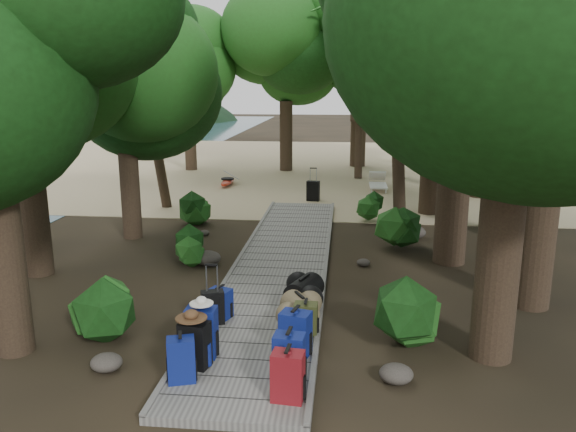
% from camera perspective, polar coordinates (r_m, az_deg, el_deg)
% --- Properties ---
extents(ground, '(120.00, 120.00, 0.00)m').
position_cam_1_polar(ground, '(11.38, -1.19, -6.69)').
color(ground, '#312618').
rests_on(ground, ground).
extents(sand_beach, '(40.00, 22.00, 0.02)m').
position_cam_1_polar(sand_beach, '(26.92, 2.99, 5.08)').
color(sand_beach, tan).
rests_on(sand_beach, ground).
extents(boardwalk, '(2.00, 12.00, 0.12)m').
position_cam_1_polar(boardwalk, '(12.30, -0.62, -4.83)').
color(boardwalk, gray).
rests_on(boardwalk, ground).
extents(backpack_left_a, '(0.41, 0.34, 0.66)m').
position_cam_1_polar(backpack_left_a, '(7.60, -10.80, -13.94)').
color(backpack_left_a, navy).
rests_on(backpack_left_a, boardwalk).
extents(backpack_left_b, '(0.44, 0.36, 0.71)m').
position_cam_1_polar(backpack_left_b, '(7.91, -9.44, -12.51)').
color(backpack_left_b, black).
rests_on(backpack_left_b, boardwalk).
extents(backpack_left_c, '(0.43, 0.31, 0.79)m').
position_cam_1_polar(backpack_left_c, '(8.17, -8.79, -11.31)').
color(backpack_left_c, navy).
rests_on(backpack_left_c, boardwalk).
extents(backpack_left_d, '(0.42, 0.36, 0.54)m').
position_cam_1_polar(backpack_left_d, '(9.42, -6.89, -8.62)').
color(backpack_left_d, navy).
rests_on(backpack_left_d, boardwalk).
extents(backpack_right_a, '(0.41, 0.31, 0.69)m').
position_cam_1_polar(backpack_right_a, '(7.08, -0.02, -15.73)').
color(backpack_right_a, maroon).
rests_on(backpack_right_a, boardwalk).
extents(backpack_right_b, '(0.42, 0.31, 0.72)m').
position_cam_1_polar(backpack_right_b, '(7.46, 0.12, -13.98)').
color(backpack_right_b, navy).
rests_on(backpack_right_b, boardwalk).
extents(backpack_right_c, '(0.48, 0.39, 0.71)m').
position_cam_1_polar(backpack_right_c, '(8.12, 0.76, -11.61)').
color(backpack_right_c, navy).
rests_on(backpack_right_c, boardwalk).
extents(backpack_right_d, '(0.36, 0.27, 0.55)m').
position_cam_1_polar(backpack_right_d, '(8.78, 1.82, -10.22)').
color(backpack_right_d, '#363D19').
rests_on(backpack_right_d, boardwalk).
extents(duffel_right_khaki, '(0.68, 0.77, 0.43)m').
position_cam_1_polar(duffel_right_khaki, '(9.25, 1.17, -9.35)').
color(duffel_right_khaki, brown).
rests_on(duffel_right_khaki, boardwalk).
extents(duffel_right_black, '(0.70, 0.85, 0.46)m').
position_cam_1_polar(duffel_right_black, '(9.93, 1.65, -7.59)').
color(duffel_right_black, black).
rests_on(duffel_right_black, boardwalk).
extents(suitcase_on_boardwalk, '(0.40, 0.31, 0.55)m').
position_cam_1_polar(suitcase_on_boardwalk, '(9.19, -7.65, -9.19)').
color(suitcase_on_boardwalk, black).
rests_on(suitcase_on_boardwalk, boardwalk).
extents(lone_suitcase_on_sand, '(0.45, 0.29, 0.67)m').
position_cam_1_polar(lone_suitcase_on_sand, '(18.90, 2.57, 2.56)').
color(lone_suitcase_on_sand, black).
rests_on(lone_suitcase_on_sand, sand_beach).
extents(hat_brown, '(0.43, 0.43, 0.13)m').
position_cam_1_polar(hat_brown, '(7.72, -9.81, -9.77)').
color(hat_brown, '#51351E').
rests_on(hat_brown, backpack_left_b).
extents(hat_white, '(0.33, 0.33, 0.11)m').
position_cam_1_polar(hat_white, '(7.97, -8.79, -8.43)').
color(hat_white, silver).
rests_on(hat_white, backpack_left_c).
extents(kayak, '(0.88, 3.63, 0.36)m').
position_cam_1_polar(kayak, '(21.93, -6.16, 3.61)').
color(kayak, '#9F200D').
rests_on(kayak, sand_beach).
extents(sun_lounger, '(0.63, 1.95, 0.63)m').
position_cam_1_polar(sun_lounger, '(20.94, 9.15, 3.43)').
color(sun_lounger, silver).
rests_on(sun_lounger, sand_beach).
extents(tree_right_a, '(5.20, 5.20, 8.67)m').
position_cam_1_polar(tree_right_a, '(8.08, 22.29, 15.46)').
color(tree_right_a, black).
rests_on(tree_right_a, ground).
extents(tree_right_b, '(5.30, 5.30, 9.47)m').
position_cam_1_polar(tree_right_b, '(10.43, 25.76, 16.67)').
color(tree_right_b, black).
rests_on(tree_right_b, ground).
extents(tree_right_c, '(5.78, 5.78, 10.00)m').
position_cam_1_polar(tree_right_c, '(12.53, 17.50, 17.82)').
color(tree_right_c, black).
rests_on(tree_right_c, ground).
extents(tree_right_d, '(5.58, 5.58, 10.23)m').
position_cam_1_polar(tree_right_d, '(14.90, 23.95, 16.96)').
color(tree_right_d, black).
rests_on(tree_right_d, ground).
extents(tree_right_e, '(5.08, 5.08, 9.15)m').
position_cam_1_polar(tree_right_e, '(17.27, 14.98, 15.20)').
color(tree_right_e, black).
rests_on(tree_right_e, ground).
extents(tree_right_f, '(6.32, 6.32, 11.29)m').
position_cam_1_polar(tree_right_f, '(20.48, 20.16, 17.51)').
color(tree_right_f, black).
rests_on(tree_right_f, ground).
extents(tree_left_b, '(4.59, 4.59, 8.26)m').
position_cam_1_polar(tree_left_b, '(12.33, -25.72, 13.16)').
color(tree_left_b, black).
rests_on(tree_left_b, ground).
extents(tree_left_c, '(4.01, 4.01, 6.97)m').
position_cam_1_polar(tree_left_c, '(14.59, -16.30, 11.23)').
color(tree_left_c, black).
rests_on(tree_left_c, ground).
extents(tree_back_a, '(4.71, 4.71, 8.16)m').
position_cam_1_polar(tree_back_a, '(25.25, -0.20, 13.81)').
color(tree_back_a, black).
rests_on(tree_back_a, ground).
extents(tree_back_b, '(5.75, 5.75, 10.27)m').
position_cam_1_polar(tree_back_b, '(26.85, 7.37, 15.94)').
color(tree_back_b, black).
rests_on(tree_back_b, ground).
extents(tree_back_c, '(4.56, 4.56, 8.21)m').
position_cam_1_polar(tree_back_c, '(26.18, 15.16, 13.41)').
color(tree_back_c, black).
rests_on(tree_back_c, ground).
extents(tree_back_d, '(4.45, 4.45, 7.42)m').
position_cam_1_polar(tree_back_d, '(25.82, -10.11, 12.78)').
color(tree_back_d, black).
rests_on(tree_back_d, ground).
extents(palm_right_a, '(4.85, 4.85, 8.27)m').
position_cam_1_polar(palm_right_a, '(16.21, 12.41, 13.92)').
color(palm_right_a, '#163D11').
rests_on(palm_right_a, ground).
extents(palm_right_b, '(4.15, 4.15, 8.01)m').
position_cam_1_polar(palm_right_b, '(21.87, 16.18, 13.17)').
color(palm_right_b, '#163D11').
rests_on(palm_right_b, ground).
extents(palm_right_c, '(4.42, 4.42, 7.04)m').
position_cam_1_polar(palm_right_c, '(23.51, 7.97, 12.35)').
color(palm_right_c, '#163D11').
rests_on(palm_right_c, ground).
extents(palm_left_a, '(4.26, 4.26, 6.78)m').
position_cam_1_polar(palm_left_a, '(18.04, -13.53, 11.40)').
color(palm_left_a, '#163D11').
rests_on(palm_left_a, ground).
extents(rock_left_a, '(0.45, 0.40, 0.25)m').
position_cam_1_polar(rock_left_a, '(8.44, -17.96, -13.98)').
color(rock_left_a, '#4C473F').
rests_on(rock_left_a, ground).
extents(rock_left_b, '(0.34, 0.31, 0.19)m').
position_cam_1_polar(rock_left_b, '(10.11, -16.61, -9.36)').
color(rock_left_b, '#4C473F').
rests_on(rock_left_b, ground).
extents(rock_left_c, '(0.58, 0.52, 0.32)m').
position_cam_1_polar(rock_left_c, '(12.45, -8.16, -4.25)').
color(rock_left_c, '#4C473F').
rests_on(rock_left_c, ground).
extents(rock_left_d, '(0.26, 0.24, 0.14)m').
position_cam_1_polar(rock_left_d, '(14.86, -8.50, -1.70)').
color(rock_left_d, '#4C473F').
rests_on(rock_left_d, ground).
extents(rock_right_a, '(0.46, 0.41, 0.25)m').
position_cam_1_polar(rock_right_a, '(7.90, 10.93, -15.47)').
color(rock_right_a, '#4C473F').
rests_on(rock_right_a, ground).
extents(rock_right_b, '(0.49, 0.44, 0.27)m').
position_cam_1_polar(rock_right_b, '(10.05, 11.36, -8.92)').
color(rock_right_b, '#4C473F').
rests_on(rock_right_b, ground).
extents(rock_right_c, '(0.29, 0.26, 0.16)m').
position_cam_1_polar(rock_right_c, '(12.40, 7.67, -4.69)').
color(rock_right_c, '#4C473F').
rests_on(rock_right_c, ground).
extents(rock_right_d, '(0.60, 0.54, 0.33)m').
position_cam_1_polar(rock_right_d, '(14.76, 12.70, -1.62)').
color(rock_right_d, '#4C473F').
rests_on(rock_right_d, ground).
extents(shrub_left_a, '(1.05, 1.05, 0.94)m').
position_cam_1_polar(shrub_left_a, '(9.32, -18.30, -8.97)').
color(shrub_left_a, '#1F4E17').
rests_on(shrub_left_a, ground).
extents(shrub_left_b, '(0.80, 0.80, 0.72)m').
position_cam_1_polar(shrub_left_b, '(12.47, -9.84, -3.32)').
color(shrub_left_b, '#1F4E17').
rests_on(shrub_left_b, ground).
extents(shrub_left_c, '(1.03, 1.03, 0.92)m').
position_cam_1_polar(shrub_left_c, '(15.97, -8.99, 0.78)').
color(shrub_left_c, '#1F4E17').
rests_on(shrub_left_c, ground).
extents(shrub_right_a, '(1.08, 1.08, 0.97)m').
position_cam_1_polar(shrub_right_a, '(8.71, 12.97, -10.10)').
color(shrub_right_a, '#1F4E17').
rests_on(shrub_right_a, ground).
extents(shrub_right_b, '(1.24, 1.24, 1.12)m').
position_cam_1_polar(shrub_right_b, '(13.58, 11.45, -1.14)').
color(shrub_right_b, '#1F4E17').
rests_on(shrub_right_b, ground).
extents(shrub_right_c, '(0.88, 0.88, 0.79)m').
position_cam_1_polar(shrub_right_c, '(16.34, 8.01, 0.87)').
color(shrub_right_c, '#1F4E17').
rests_on(shrub_right_c, ground).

